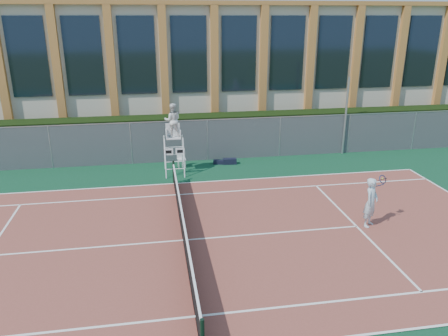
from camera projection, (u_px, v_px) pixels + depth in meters
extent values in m
plane|color=#233814|center=(184.00, 241.00, 15.14)|extent=(120.00, 120.00, 0.00)
cube|color=#0D3C1E|center=(181.00, 228.00, 16.07)|extent=(36.00, 20.00, 0.01)
cube|color=brown|center=(184.00, 240.00, 15.13)|extent=(23.77, 10.97, 0.02)
cylinder|color=black|center=(174.00, 172.00, 20.17)|extent=(0.10, 0.10, 1.10)
cube|color=black|center=(183.00, 229.00, 14.98)|extent=(0.03, 11.00, 0.86)
cube|color=white|center=(183.00, 217.00, 14.83)|extent=(0.06, 11.20, 0.07)
cube|color=black|center=(169.00, 136.00, 24.08)|extent=(40.00, 1.40, 2.20)
cube|color=beige|center=(162.00, 67.00, 30.57)|extent=(44.00, 10.00, 8.00)
cube|color=#B27133|center=(159.00, 4.00, 29.22)|extent=(45.00, 10.60, 0.25)
cylinder|color=#9EA0A5|center=(346.00, 116.00, 24.04)|extent=(0.12, 0.12, 4.30)
cylinder|color=white|center=(165.00, 159.00, 20.84)|extent=(0.06, 0.53, 1.92)
cylinder|color=white|center=(184.00, 158.00, 20.98)|extent=(0.06, 0.53, 1.92)
cylinder|color=white|center=(165.00, 153.00, 21.76)|extent=(0.06, 0.53, 1.92)
cylinder|color=white|center=(182.00, 152.00, 21.89)|extent=(0.06, 0.53, 1.92)
cube|color=white|center=(173.00, 137.00, 21.07)|extent=(0.69, 0.59, 0.06)
cube|color=white|center=(173.00, 129.00, 21.21)|extent=(0.69, 0.05, 0.59)
cube|color=white|center=(169.00, 152.00, 20.85)|extent=(0.43, 0.03, 0.33)
cube|color=white|center=(180.00, 151.00, 20.94)|extent=(0.43, 0.03, 0.33)
imported|color=white|center=(173.00, 120.00, 20.84)|extent=(0.81, 0.64, 1.62)
cube|color=silver|center=(182.00, 159.00, 22.33)|extent=(0.44, 0.44, 0.04)
cube|color=silver|center=(181.00, 154.00, 22.43)|extent=(0.41, 0.07, 0.44)
cylinder|color=silver|center=(179.00, 165.00, 22.22)|extent=(0.03, 0.03, 0.41)
cylinder|color=silver|center=(185.00, 164.00, 22.29)|extent=(0.03, 0.03, 0.41)
cylinder|color=silver|center=(178.00, 163.00, 22.52)|extent=(0.03, 0.03, 0.41)
cylinder|color=silver|center=(184.00, 162.00, 22.60)|extent=(0.03, 0.03, 0.41)
cube|color=black|center=(230.00, 161.00, 22.91)|extent=(0.73, 0.33, 0.30)
cube|color=black|center=(219.00, 162.00, 22.93)|extent=(0.58, 0.35, 0.22)
imported|color=silver|center=(371.00, 202.00, 15.89)|extent=(0.80, 0.78, 1.86)
torus|color=#13264A|center=(383.00, 179.00, 15.94)|extent=(0.38, 0.30, 0.30)
sphere|color=#CCE533|center=(383.00, 179.00, 16.14)|extent=(0.07, 0.07, 0.07)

